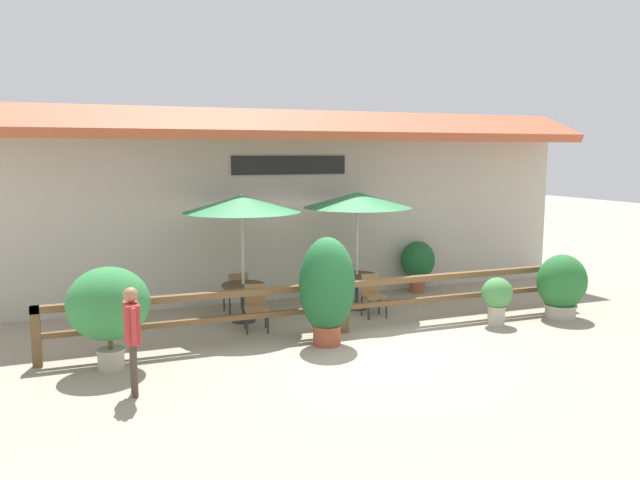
% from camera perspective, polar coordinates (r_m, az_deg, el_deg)
% --- Properties ---
extents(ground_plane, '(60.00, 60.00, 0.00)m').
position_cam_1_polar(ground_plane, '(10.64, 4.46, -9.92)').
color(ground_plane, '#9E937F').
extents(building_facade, '(14.28, 1.49, 4.23)m').
position_cam_1_polar(building_facade, '(13.98, -2.69, 3.44)').
color(building_facade, '#BCB7A8').
rests_on(building_facade, ground).
extents(patio_railing, '(10.40, 0.14, 0.95)m').
position_cam_1_polar(patio_railing, '(11.38, 2.22, -5.09)').
color(patio_railing, brown).
rests_on(patio_railing, ground).
extents(patio_umbrella_near, '(2.25, 2.25, 2.50)m').
position_cam_1_polar(patio_umbrella_near, '(11.98, -7.16, 3.30)').
color(patio_umbrella_near, '#B7B2A8').
rests_on(patio_umbrella_near, ground).
extents(dining_table_near, '(0.84, 0.84, 0.74)m').
position_cam_1_polar(dining_table_near, '(12.24, -7.02, -4.72)').
color(dining_table_near, '#4C3826').
rests_on(dining_table_near, ground).
extents(chair_near_streetside, '(0.48, 0.48, 0.85)m').
position_cam_1_polar(chair_near_streetside, '(11.63, -5.88, -5.96)').
color(chair_near_streetside, olive).
rests_on(chair_near_streetside, ground).
extents(chair_near_wallside, '(0.46, 0.46, 0.85)m').
position_cam_1_polar(chair_near_wallside, '(12.92, -7.64, -4.58)').
color(chair_near_wallside, olive).
rests_on(chair_near_wallside, ground).
extents(patio_umbrella_middle, '(2.25, 2.25, 2.50)m').
position_cam_1_polar(patio_umbrella_middle, '(12.91, 3.45, 3.67)').
color(patio_umbrella_middle, '#B7B2A8').
rests_on(patio_umbrella_middle, ground).
extents(dining_table_middle, '(0.84, 0.84, 0.74)m').
position_cam_1_polar(dining_table_middle, '(13.15, 3.39, -3.79)').
color(dining_table_middle, '#4C3826').
rests_on(dining_table_middle, ground).
extents(chair_middle_streetside, '(0.45, 0.45, 0.85)m').
position_cam_1_polar(chair_middle_streetside, '(12.60, 4.85, -4.86)').
color(chair_middle_streetside, olive).
rests_on(chair_middle_streetside, ground).
extents(chair_middle_wallside, '(0.47, 0.47, 0.85)m').
position_cam_1_polar(chair_middle_wallside, '(13.77, 2.11, -3.74)').
color(chair_middle_wallside, olive).
rests_on(chair_middle_wallside, ground).
extents(potted_plant_tall_tropical, '(0.60, 0.54, 0.92)m').
position_cam_1_polar(potted_plant_tall_tropical, '(12.37, 15.88, -5.03)').
color(potted_plant_tall_tropical, '#B7AD99').
rests_on(potted_plant_tall_tropical, ground).
extents(potted_plant_broad_leaf, '(1.23, 1.11, 1.57)m').
position_cam_1_polar(potted_plant_broad_leaf, '(9.95, -18.77, -5.69)').
color(potted_plant_broad_leaf, '#B7AD99').
rests_on(potted_plant_broad_leaf, ground).
extents(potted_plant_corner_fern, '(0.97, 0.87, 1.86)m').
position_cam_1_polar(potted_plant_corner_fern, '(10.60, 0.65, -4.40)').
color(potted_plant_corner_fern, '#9E4C33').
rests_on(potted_plant_corner_fern, ground).
extents(potted_plant_entrance_palm, '(1.00, 0.90, 1.28)m').
position_cam_1_polar(potted_plant_entrance_palm, '(13.28, 21.23, -3.82)').
color(potted_plant_entrance_palm, '#B7AD99').
rests_on(potted_plant_entrance_palm, ground).
extents(potted_plant_small_flowering, '(0.82, 0.74, 1.21)m').
position_cam_1_polar(potted_plant_small_flowering, '(14.87, 8.92, -2.03)').
color(potted_plant_small_flowering, '#9E4C33').
rests_on(potted_plant_small_flowering, ground).
extents(pedestrian, '(0.20, 0.53, 1.50)m').
position_cam_1_polar(pedestrian, '(8.77, -16.81, -7.58)').
color(pedestrian, '#42382D').
rests_on(pedestrian, ground).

